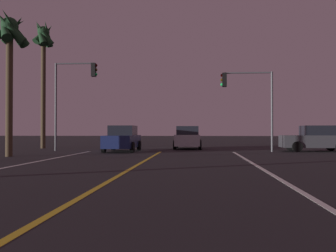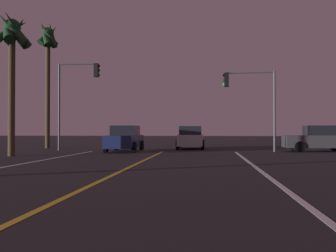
{
  "view_description": "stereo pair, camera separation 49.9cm",
  "coord_description": "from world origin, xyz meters",
  "px_view_note": "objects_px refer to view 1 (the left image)",
  "views": [
    {
      "loc": [
        2.38,
        1.79,
        1.36
      ],
      "look_at": [
        0.86,
        20.94,
        1.61
      ],
      "focal_mm": 39.86,
      "sensor_mm": 36.0,
      "label": 1
    },
    {
      "loc": [
        2.88,
        1.79,
        1.36
      ],
      "look_at": [
        0.86,
        20.94,
        1.61
      ],
      "focal_mm": 39.86,
      "sensor_mm": 36.0,
      "label": 2
    }
  ],
  "objects_px": {
    "traffic_light_near_left": "(75,86)",
    "palm_tree_left_mid": "(10,40)",
    "car_ahead_far": "(188,138)",
    "palm_tree_left_far": "(43,47)",
    "car_oncoming": "(122,139)",
    "traffic_light_near_right": "(247,92)",
    "street_lamp_left_mid": "(6,38)",
    "car_crossing_side": "(315,139)"
  },
  "relations": [
    {
      "from": "car_oncoming",
      "to": "traffic_light_near_right",
      "type": "height_order",
      "value": "traffic_light_near_right"
    },
    {
      "from": "car_crossing_side",
      "to": "traffic_light_near_left",
      "type": "distance_m",
      "value": 16.44
    },
    {
      "from": "palm_tree_left_far",
      "to": "car_crossing_side",
      "type": "bearing_deg",
      "value": -7.58
    },
    {
      "from": "traffic_light_near_right",
      "to": "palm_tree_left_mid",
      "type": "xyz_separation_m",
      "value": [
        -13.09,
        -5.54,
        2.29
      ]
    },
    {
      "from": "car_ahead_far",
      "to": "palm_tree_left_mid",
      "type": "relative_size",
      "value": 0.56
    },
    {
      "from": "car_ahead_far",
      "to": "car_crossing_side",
      "type": "relative_size",
      "value": 1.0
    },
    {
      "from": "palm_tree_left_far",
      "to": "car_oncoming",
      "type": "bearing_deg",
      "value": -28.0
    },
    {
      "from": "street_lamp_left_mid",
      "to": "car_crossing_side",
      "type": "bearing_deg",
      "value": 30.19
    },
    {
      "from": "street_lamp_left_mid",
      "to": "palm_tree_left_mid",
      "type": "xyz_separation_m",
      "value": [
        -1.43,
        3.07,
        0.68
      ]
    },
    {
      "from": "traffic_light_near_left",
      "to": "palm_tree_left_mid",
      "type": "distance_m",
      "value": 6.06
    },
    {
      "from": "car_ahead_far",
      "to": "car_oncoming",
      "type": "height_order",
      "value": "same"
    },
    {
      "from": "traffic_light_near_left",
      "to": "palm_tree_left_mid",
      "type": "xyz_separation_m",
      "value": [
        -1.67,
        -5.54,
        1.79
      ]
    },
    {
      "from": "palm_tree_left_mid",
      "to": "palm_tree_left_far",
      "type": "relative_size",
      "value": 0.78
    },
    {
      "from": "palm_tree_left_far",
      "to": "traffic_light_near_right",
      "type": "bearing_deg",
      "value": -12.92
    },
    {
      "from": "car_crossing_side",
      "to": "palm_tree_left_far",
      "type": "height_order",
      "value": "palm_tree_left_far"
    },
    {
      "from": "car_oncoming",
      "to": "palm_tree_left_far",
      "type": "xyz_separation_m",
      "value": [
        -6.98,
        3.71,
        7.03
      ]
    },
    {
      "from": "street_lamp_left_mid",
      "to": "palm_tree_left_mid",
      "type": "distance_m",
      "value": 3.46
    },
    {
      "from": "car_oncoming",
      "to": "street_lamp_left_mid",
      "type": "xyz_separation_m",
      "value": [
        -3.55,
        -8.37,
        4.66
      ]
    },
    {
      "from": "car_oncoming",
      "to": "traffic_light_near_left",
      "type": "relative_size",
      "value": 0.72
    },
    {
      "from": "car_crossing_side",
      "to": "street_lamp_left_mid",
      "type": "distance_m",
      "value": 19.38
    },
    {
      "from": "street_lamp_left_mid",
      "to": "palm_tree_left_mid",
      "type": "relative_size",
      "value": 1.12
    },
    {
      "from": "car_ahead_far",
      "to": "car_oncoming",
      "type": "distance_m",
      "value": 5.66
    },
    {
      "from": "car_oncoming",
      "to": "traffic_light_near_left",
      "type": "bearing_deg",
      "value": -94.29
    },
    {
      "from": "car_oncoming",
      "to": "car_ahead_far",
      "type": "bearing_deg",
      "value": 132.01
    },
    {
      "from": "traffic_light_near_left",
      "to": "street_lamp_left_mid",
      "type": "height_order",
      "value": "street_lamp_left_mid"
    },
    {
      "from": "car_ahead_far",
      "to": "street_lamp_left_mid",
      "type": "distance_m",
      "value": 15.16
    },
    {
      "from": "car_crossing_side",
      "to": "traffic_light_near_right",
      "type": "height_order",
      "value": "traffic_light_near_right"
    },
    {
      "from": "traffic_light_near_right",
      "to": "street_lamp_left_mid",
      "type": "bearing_deg",
      "value": 36.46
    },
    {
      "from": "car_ahead_far",
      "to": "palm_tree_left_mid",
      "type": "distance_m",
      "value": 13.98
    },
    {
      "from": "traffic_light_near_right",
      "to": "palm_tree_left_far",
      "type": "xyz_separation_m",
      "value": [
        -15.09,
        3.46,
        3.98
      ]
    },
    {
      "from": "traffic_light_near_right",
      "to": "traffic_light_near_left",
      "type": "distance_m",
      "value": 11.44
    },
    {
      "from": "traffic_light_near_right",
      "to": "street_lamp_left_mid",
      "type": "relative_size",
      "value": 0.6
    },
    {
      "from": "car_ahead_far",
      "to": "car_crossing_side",
      "type": "height_order",
      "value": "same"
    },
    {
      "from": "car_ahead_far",
      "to": "car_crossing_side",
      "type": "bearing_deg",
      "value": -107.6
    },
    {
      "from": "street_lamp_left_mid",
      "to": "palm_tree_left_mid",
      "type": "height_order",
      "value": "street_lamp_left_mid"
    },
    {
      "from": "car_crossing_side",
      "to": "palm_tree_left_far",
      "type": "relative_size",
      "value": 0.43
    },
    {
      "from": "traffic_light_near_right",
      "to": "car_ahead_far",
      "type": "bearing_deg",
      "value": -42.17
    },
    {
      "from": "car_oncoming",
      "to": "palm_tree_left_mid",
      "type": "relative_size",
      "value": 0.56
    },
    {
      "from": "car_oncoming",
      "to": "car_crossing_side",
      "type": "height_order",
      "value": "same"
    },
    {
      "from": "car_oncoming",
      "to": "palm_tree_left_far",
      "type": "bearing_deg",
      "value": -118.0
    },
    {
      "from": "car_ahead_far",
      "to": "car_crossing_side",
      "type": "xyz_separation_m",
      "value": [
        8.51,
        -2.7,
        0.0
      ]
    },
    {
      "from": "traffic_light_near_left",
      "to": "palm_tree_left_mid",
      "type": "height_order",
      "value": "palm_tree_left_mid"
    }
  ]
}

